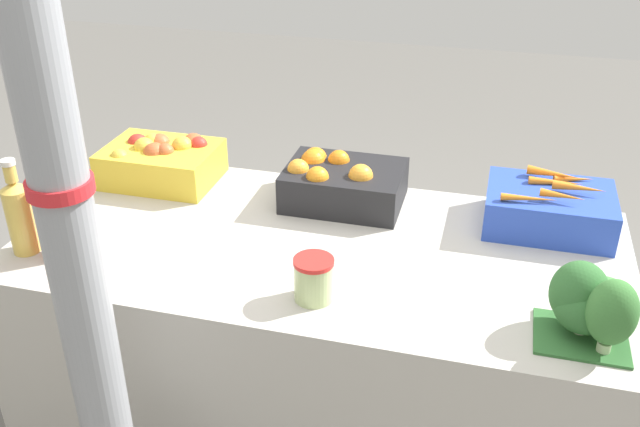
{
  "coord_description": "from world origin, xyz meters",
  "views": [
    {
      "loc": [
        0.47,
        -1.74,
        1.84
      ],
      "look_at": [
        0.0,
        0.0,
        0.85
      ],
      "focal_mm": 40.0,
      "sensor_mm": 36.0,
      "label": 1
    }
  ],
  "objects": [
    {
      "name": "support_pole",
      "position": [
        -0.35,
        -0.66,
        1.1
      ],
      "size": [
        0.13,
        0.13,
        2.2
      ],
      "color": "gray",
      "rests_on": "ground_plane"
    },
    {
      "name": "carrot_crate",
      "position": [
        0.65,
        0.27,
        0.82
      ],
      "size": [
        0.38,
        0.28,
        0.16
      ],
      "color": "#2847B7",
      "rests_on": "market_table"
    },
    {
      "name": "orange_crate",
      "position": [
        -0.0,
        0.27,
        0.82
      ],
      "size": [
        0.38,
        0.28,
        0.16
      ],
      "color": "black",
      "rests_on": "market_table"
    },
    {
      "name": "juice_bottle_golden",
      "position": [
        -0.81,
        -0.26,
        0.87
      ],
      "size": [
        0.08,
        0.08,
        0.29
      ],
      "color": "gold",
      "rests_on": "market_table"
    },
    {
      "name": "broccoli_pile",
      "position": [
        0.73,
        -0.26,
        0.85
      ],
      "size": [
        0.22,
        0.2,
        0.2
      ],
      "color": "#2D602D",
      "rests_on": "market_table"
    },
    {
      "name": "juice_bottle_ruby",
      "position": [
        -0.71,
        -0.26,
        0.88
      ],
      "size": [
        0.08,
        0.08,
        0.3
      ],
      "color": "#B2333D",
      "rests_on": "market_table"
    },
    {
      "name": "pickle_jar",
      "position": [
        0.06,
        -0.27,
        0.81
      ],
      "size": [
        0.11,
        0.11,
        0.12
      ],
      "color": "#B2C684",
      "rests_on": "market_table"
    },
    {
      "name": "market_table",
      "position": [
        0.0,
        0.0,
        0.38
      ],
      "size": [
        1.79,
        0.86,
        0.75
      ],
      "primitive_type": "cube",
      "color": "#B7B2A8",
      "rests_on": "ground_plane"
    },
    {
      "name": "apple_crate",
      "position": [
        -0.64,
        0.28,
        0.82
      ],
      "size": [
        0.38,
        0.28,
        0.16
      ],
      "color": "gold",
      "rests_on": "market_table"
    }
  ]
}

